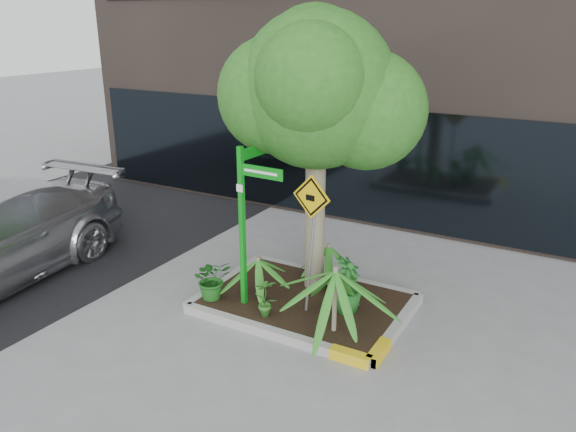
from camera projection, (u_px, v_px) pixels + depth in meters
The scene contains 13 objects.
ground at pixel (285, 311), 9.18m from camera, with size 80.00×80.00×0.00m, color gray.
asphalt_road at pixel (26, 239), 12.18m from camera, with size 7.00×80.00×0.01m, color black.
planter at pixel (306, 302), 9.26m from camera, with size 3.35×2.36×0.15m.
tree at pixel (317, 90), 8.66m from camera, with size 3.18×2.83×4.78m.
palm_front at pixel (336, 271), 8.02m from camera, with size 1.16×1.16×1.28m.
palm_left at pixel (258, 260), 9.20m from camera, with size 0.77×0.77×0.86m.
palm_back at pixel (329, 246), 9.73m from camera, with size 0.78×0.78×0.87m.
shrub_a at pixel (212, 279), 9.20m from camera, with size 0.62×0.62×0.69m, color #1B5B1A.
shrub_b at pixel (347, 285), 8.76m from camera, with size 0.49×0.49×0.88m, color #1D6220.
shrub_c at pixel (265, 297), 8.64m from camera, with size 0.34×0.34×0.65m, color #2D6F22.
shrub_d at pixel (347, 275), 9.28m from camera, with size 0.41×0.41×0.74m, color #25611C.
street_sign_post at pixel (247, 213), 8.66m from camera, with size 0.81×0.81×2.74m.
cattle_sign at pixel (311, 220), 8.49m from camera, with size 0.67×0.29×2.20m.
Camera 1 is at (4.03, -7.07, 4.52)m, focal length 35.00 mm.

